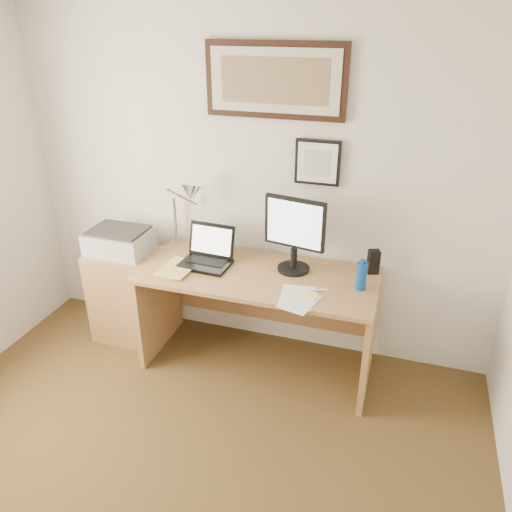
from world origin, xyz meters
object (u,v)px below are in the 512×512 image
at_px(desk, 262,297).
at_px(lcd_monitor, 294,231).
at_px(water_bottle, 362,276).
at_px(side_cabinet, 129,294).
at_px(book, 165,266).
at_px(printer, 119,241).
at_px(laptop, 208,255).

distance_m(desk, lcd_monitor, 0.57).
bearing_deg(water_bottle, desk, 172.86).
relative_size(water_bottle, desk, 0.12).
distance_m(side_cabinet, book, 0.60).
height_order(desk, printer, printer).
bearing_deg(desk, lcd_monitor, 8.08).
height_order(laptop, lcd_monitor, lcd_monitor).
bearing_deg(book, laptop, 30.14).
relative_size(side_cabinet, laptop, 2.07).
bearing_deg(book, side_cabinet, 159.90).
distance_m(book, desk, 0.72).
xyz_separation_m(book, printer, (-0.45, 0.16, 0.06)).
bearing_deg(water_bottle, lcd_monitor, 166.10).
distance_m(lcd_monitor, printer, 1.33).
xyz_separation_m(side_cabinet, laptop, (0.69, -0.01, 0.44)).
distance_m(water_bottle, printer, 1.78).
bearing_deg(desk, printer, -178.55).
bearing_deg(desk, side_cabinet, -178.11).
bearing_deg(side_cabinet, printer, 162.14).
distance_m(desk, printer, 1.13).
height_order(water_bottle, laptop, laptop).
relative_size(desk, lcd_monitor, 3.08).
xyz_separation_m(desk, lcd_monitor, (0.21, 0.03, 0.53)).
bearing_deg(printer, side_cabinet, -17.86).
bearing_deg(lcd_monitor, book, -165.53).
height_order(desk, lcd_monitor, lcd_monitor).
bearing_deg(side_cabinet, book, -20.10).
height_order(water_bottle, lcd_monitor, lcd_monitor).
distance_m(side_cabinet, water_bottle, 1.82).
xyz_separation_m(laptop, printer, (-0.71, 0.01, 0.01)).
relative_size(desk, printer, 3.64).
xyz_separation_m(water_bottle, laptop, (-1.07, 0.05, -0.04)).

